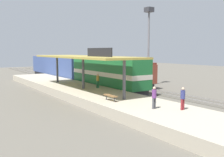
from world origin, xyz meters
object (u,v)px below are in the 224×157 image
(platform_bench, at_px, (110,96))
(person_boarding, at_px, (183,97))
(locomotive, at_px, (107,73))
(person_walking, at_px, (98,80))
(freight_car, at_px, (123,73))
(passenger_carriage_single, at_px, (56,66))
(light_mast, at_px, (149,30))
(person_waiting, at_px, (154,96))

(platform_bench, bearing_deg, person_boarding, -66.80)
(locomotive, distance_m, person_boarding, 16.18)
(person_walking, bearing_deg, freight_car, 34.72)
(freight_car, bearing_deg, passenger_carriage_single, 106.78)
(passenger_carriage_single, xyz_separation_m, person_boarding, (-3.45, -33.80, -0.46))
(light_mast, relative_size, person_walking, 6.84)
(freight_car, distance_m, person_boarding, 20.21)
(platform_bench, distance_m, locomotive, 11.59)
(platform_bench, height_order, person_boarding, person_boarding)
(locomotive, bearing_deg, person_boarding, -102.33)
(person_waiting, bearing_deg, platform_bench, 102.70)
(freight_car, distance_m, light_mast, 7.48)
(person_waiting, distance_m, person_walking, 12.04)
(person_boarding, bearing_deg, passenger_carriage_single, 84.17)
(platform_bench, distance_m, person_boarding, 6.49)
(person_waiting, height_order, person_walking, same)
(passenger_carriage_single, xyz_separation_m, light_mast, (7.80, -17.35, 6.08))
(platform_bench, xyz_separation_m, light_mast, (13.80, 10.50, 7.05))
(person_boarding, bearing_deg, platform_bench, 113.20)
(platform_bench, relative_size, person_waiting, 0.99)
(person_waiting, xyz_separation_m, person_walking, (2.03, 11.86, 0.00))
(platform_bench, bearing_deg, light_mast, 37.27)
(passenger_carriage_single, xyz_separation_m, person_waiting, (-4.99, -32.35, -0.46))
(person_waiting, bearing_deg, person_boarding, -43.30)
(platform_bench, bearing_deg, freight_car, 49.92)
(person_walking, bearing_deg, locomotive, 40.16)
(freight_car, relative_size, light_mast, 1.03)
(person_waiting, distance_m, person_boarding, 2.11)
(passenger_carriage_single, height_order, person_waiting, passenger_carriage_single)
(light_mast, xyz_separation_m, person_boarding, (-11.25, -16.44, -6.54))
(person_walking, bearing_deg, light_mast, 16.26)
(passenger_carriage_single, relative_size, light_mast, 1.71)
(locomotive, xyz_separation_m, person_waiting, (-4.99, -14.35, -0.56))
(freight_car, bearing_deg, person_waiting, -119.28)
(person_waiting, bearing_deg, locomotive, 70.85)
(platform_bench, height_order, person_waiting, person_waiting)
(passenger_carriage_single, bearing_deg, person_boarding, -95.83)
(locomotive, xyz_separation_m, freight_car, (4.60, 2.74, -0.44))
(light_mast, bearing_deg, locomotive, -175.27)
(platform_bench, bearing_deg, person_waiting, -77.30)
(locomotive, relative_size, passenger_carriage_single, 0.72)
(platform_bench, relative_size, person_boarding, 0.99)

